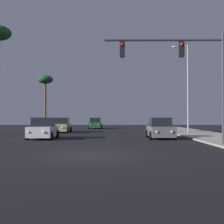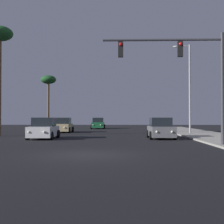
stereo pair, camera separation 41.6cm
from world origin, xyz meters
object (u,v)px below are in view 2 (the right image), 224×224
(street_lamp, at_px, (188,84))
(car_grey, at_px, (161,129))
(traffic_light_mast, at_px, (188,65))
(palm_tree_near, at_px, (0,40))
(car_green, at_px, (98,124))
(palm_tree_far, at_px, (48,82))
(car_tan, at_px, (63,126))
(car_white, at_px, (44,129))

(street_lamp, bearing_deg, car_grey, -118.96)
(traffic_light_mast, distance_m, palm_tree_near, 18.37)
(street_lamp, xyz_separation_m, palm_tree_near, (-17.96, -3.74, 3.62))
(car_grey, relative_size, palm_tree_near, 0.43)
(street_lamp, distance_m, palm_tree_near, 18.70)
(car_green, height_order, traffic_light_mast, traffic_light_mast)
(car_green, height_order, palm_tree_near, palm_tree_near)
(car_grey, bearing_deg, palm_tree_far, -58.20)
(car_tan, height_order, palm_tree_near, palm_tree_near)
(car_tan, height_order, traffic_light_mast, traffic_light_mast)
(car_green, height_order, car_white, same)
(car_white, relative_size, street_lamp, 0.48)
(car_tan, bearing_deg, street_lamp, 163.25)
(traffic_light_mast, bearing_deg, car_tan, 121.44)
(traffic_light_mast, relative_size, palm_tree_near, 0.70)
(car_white, bearing_deg, palm_tree_near, -36.43)
(car_green, xyz_separation_m, traffic_light_mast, (7.38, -29.57, 3.95))
(car_tan, bearing_deg, palm_tree_far, -71.73)
(car_tan, xyz_separation_m, car_white, (0.44, -10.68, 0.00))
(traffic_light_mast, relative_size, palm_tree_far, 0.85)
(traffic_light_mast, xyz_separation_m, palm_tree_near, (-14.98, 9.85, 4.02))
(car_green, relative_size, car_tan, 1.00)
(car_grey, xyz_separation_m, traffic_light_mast, (0.69, -6.95, 3.95))
(traffic_light_mast, height_order, street_lamp, street_lamp)
(car_tan, height_order, car_grey, same)
(traffic_light_mast, bearing_deg, street_lamp, 77.64)
(car_grey, bearing_deg, car_tan, -46.66)
(traffic_light_mast, distance_m, street_lamp, 13.92)
(car_grey, xyz_separation_m, street_lamp, (3.67, 6.64, 4.36))
(palm_tree_near, bearing_deg, car_tan, 58.36)
(street_lamp, bearing_deg, car_white, -151.34)
(car_grey, distance_m, palm_tree_near, 16.62)
(car_white, bearing_deg, car_green, -98.63)
(car_grey, relative_size, palm_tree_far, 0.52)
(street_lamp, xyz_separation_m, palm_tree_far, (-18.14, 16.26, 2.06))
(car_white, bearing_deg, car_tan, -89.70)
(car_green, relative_size, car_white, 1.00)
(street_lamp, relative_size, palm_tree_far, 1.09)
(car_white, xyz_separation_m, palm_tree_near, (-4.94, 3.38, 7.97))
(car_green, xyz_separation_m, car_tan, (-3.10, -12.43, 0.00))
(traffic_light_mast, bearing_deg, palm_tree_far, 116.93)
(car_white, height_order, car_grey, same)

